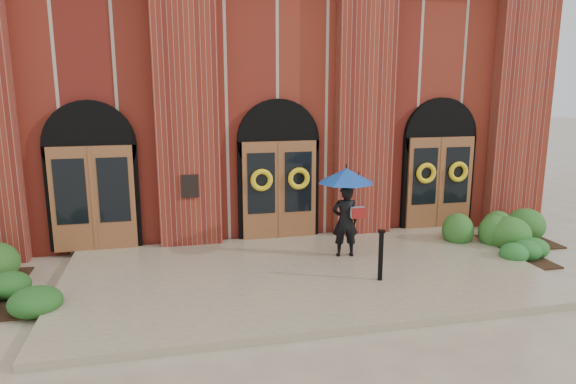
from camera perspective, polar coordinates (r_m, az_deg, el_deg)
name	(u,v)px	position (r m, az deg, el deg)	size (l,w,h in m)	color
ground	(307,280)	(10.96, 2.08, -9.79)	(90.00, 90.00, 0.00)	tan
landing	(305,275)	(11.07, 1.88, -9.16)	(10.00, 5.30, 0.15)	tan
church_building	(244,100)	(18.81, -4.91, 10.20)	(16.20, 12.53, 7.00)	maroon
man_with_umbrella	(346,195)	(11.69, 6.44, -0.35)	(1.43, 1.43, 2.06)	black
metal_post	(381,254)	(10.57, 10.26, -6.80)	(0.18, 0.18, 1.04)	black
hedge_wall_right	(490,230)	(14.12, 21.49, -3.91)	(3.15, 1.26, 0.81)	#27581F
hedge_front_left	(6,295)	(10.99, -28.84, -9.97)	(1.34, 1.15, 0.47)	#1C4919
hedge_front_right	(519,253)	(13.10, 24.30, -6.17)	(1.27, 1.09, 0.45)	#205921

